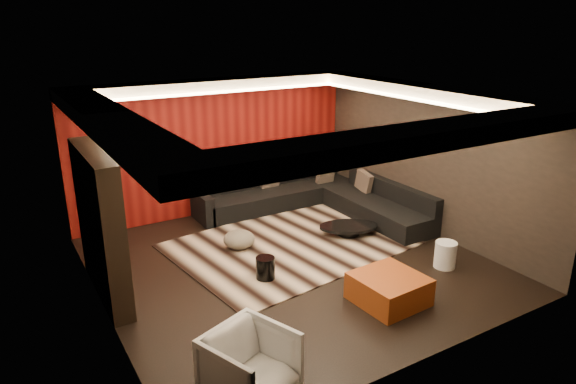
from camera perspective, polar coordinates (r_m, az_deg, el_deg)
floor at (r=8.71m, az=0.35°, el=-8.05°), size 6.00×6.00×0.02m
ceiling at (r=7.85m, az=0.39°, el=10.65°), size 6.00×6.00×0.02m
wall_back at (r=10.76m, az=-8.04°, el=5.04°), size 6.00×0.02×2.80m
wall_left at (r=7.17m, az=-20.67°, el=-3.06°), size 0.02×6.00×2.80m
wall_right at (r=10.01m, az=15.27°, el=3.52°), size 0.02×6.00×2.80m
red_feature_wall at (r=10.72m, az=-7.96°, el=5.00°), size 5.98×0.05×2.78m
soffit_back at (r=10.25m, az=-7.67°, el=11.72°), size 6.00×0.60×0.22m
soffit_front at (r=5.78m, az=14.55°, el=5.90°), size 6.00×0.60×0.22m
soffit_left at (r=6.88m, az=-19.36°, el=7.44°), size 0.60×4.80×0.22m
soffit_right at (r=9.54m, az=14.62°, el=10.78°), size 0.60×4.80×0.22m
cove_back at (r=9.95m, az=-6.85°, el=11.02°), size 4.80×0.08×0.04m
cove_front at (r=6.03m, az=12.20°, el=5.73°), size 4.80×0.08×0.04m
cove_left at (r=6.97m, az=-16.55°, el=7.10°), size 0.08×4.80×0.04m
cove_right at (r=9.32m, az=13.07°, el=10.16°), size 0.08×4.80×0.04m
tv_surround at (r=7.85m, az=-20.14°, el=-3.47°), size 0.30×2.00×2.20m
tv_screen at (r=7.76m, az=-19.27°, el=-0.86°), size 0.04×1.30×0.80m
tv_shelf at (r=8.03m, az=-18.70°, el=-5.91°), size 0.04×1.60×0.04m
rug at (r=9.39m, az=0.17°, el=-5.83°), size 4.35×3.49×0.02m
coffee_table at (r=9.81m, az=6.73°, el=-4.18°), size 1.47×1.47×0.19m
drum_stool at (r=8.15m, az=-2.53°, el=-8.42°), size 0.30×0.30×0.35m
striped_pouf at (r=9.23m, az=-5.46°, el=-5.25°), size 0.69×0.69×0.31m
white_side_table at (r=8.90m, az=17.08°, el=-6.68°), size 0.43×0.43×0.44m
orange_ottoman at (r=7.68m, az=11.14°, el=-10.53°), size 0.97×0.97×0.41m
armchair at (r=5.80m, az=-4.22°, el=-18.74°), size 1.08×1.10×0.78m
sectional_sofa at (r=10.91m, az=3.03°, el=-0.84°), size 3.65×3.50×0.75m
throw_pillows at (r=11.21m, az=3.55°, el=1.62°), size 1.85×1.61×0.50m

